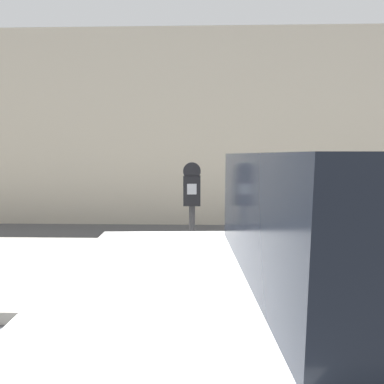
# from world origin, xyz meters

# --- Properties ---
(sidewalk) EXTENTS (24.00, 2.80, 0.14)m
(sidewalk) POSITION_xyz_m (0.00, 2.20, 0.07)
(sidewalk) COLOR #BCB7AD
(sidewalk) RESTS_ON ground_plane
(building_facade) EXTENTS (24.00, 0.30, 4.75)m
(building_facade) POSITION_xyz_m (0.00, 5.49, 2.38)
(building_facade) COLOR beige
(building_facade) RESTS_ON ground_plane
(parking_meter) EXTENTS (0.18, 0.13, 1.55)m
(parking_meter) POSITION_xyz_m (-0.06, 1.03, 1.21)
(parking_meter) COLOR #2D2D30
(parking_meter) RESTS_ON sidewalk
(fire_hydrant) EXTENTS (0.26, 0.26, 0.81)m
(fire_hydrant) POSITION_xyz_m (2.03, 1.19, 0.54)
(fire_hydrant) COLOR #999EA3
(fire_hydrant) RESTS_ON sidewalk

